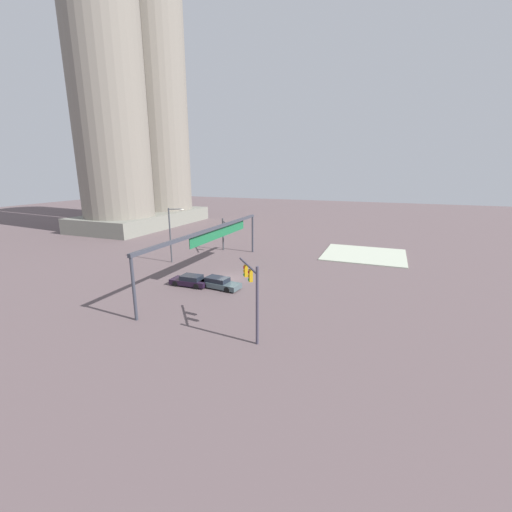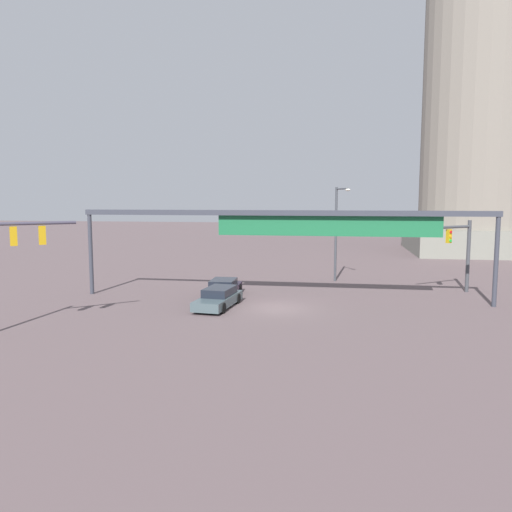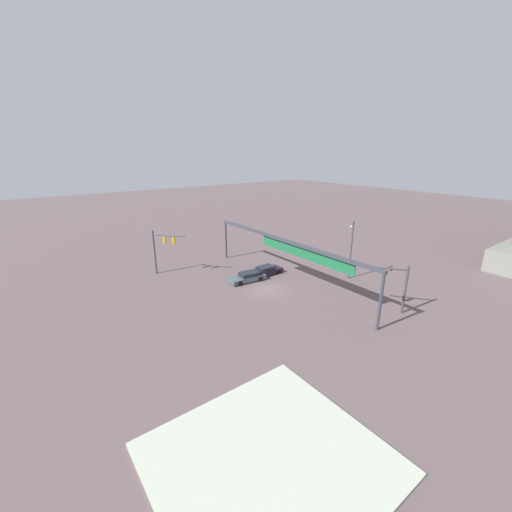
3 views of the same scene
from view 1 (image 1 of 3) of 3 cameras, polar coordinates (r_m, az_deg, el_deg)
name	(u,v)px [view 1 (image 1 of 3)]	position (r m, az deg, el deg)	size (l,w,h in m)	color
ground_plane	(230,278)	(40.19, -4.38, -3.82)	(220.20, 220.20, 0.00)	#5D4C4F
sidewalk_corner	(364,255)	(53.52, 17.95, 0.23)	(11.18, 11.91, 0.15)	#B2BAA4
traffic_signal_near_corner	(253,288)	(25.08, -0.60, -5.40)	(3.72, 3.08, 6.00)	#3D3949
traffic_signal_opposite_side	(224,230)	(52.96, -5.47, 4.40)	(3.77, 2.98, 5.15)	#3C3E44
streetlamp_curved_arm	(172,231)	(47.53, -14.18, 4.10)	(1.22, 1.96, 7.58)	#3D4047
overhead_sign_gantry	(213,234)	(40.86, -7.27, 3.79)	(27.04, 0.43, 5.92)	#353842
highrise_twin_tower	(135,108)	(82.96, -19.92, 22.56)	(31.14, 16.29, 51.59)	gray
sedan_car_approaching	(219,283)	(36.91, -6.33, -4.60)	(2.23, 4.87, 1.21)	#425357
sedan_car_waiting_far	(190,281)	(38.20, -11.15, -4.13)	(1.96, 4.34, 1.21)	black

